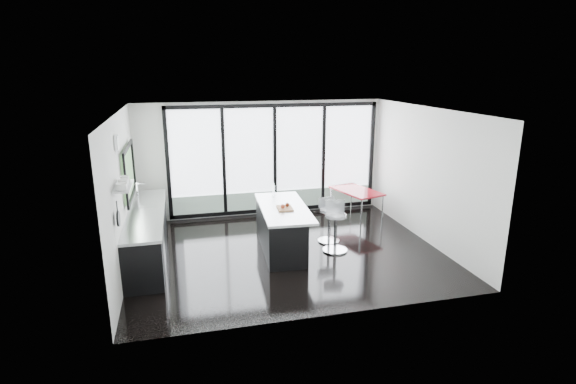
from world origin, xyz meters
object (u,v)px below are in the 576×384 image
object	(u,v)px
island	(280,228)
red_table	(356,204)
bar_stool_near	(335,233)
bar_stool_far	(329,225)

from	to	relation	value
island	red_table	xyz separation A→B (m)	(2.24, 1.47, -0.10)
bar_stool_near	red_table	xyz separation A→B (m)	(1.20, 1.86, -0.04)
bar_stool_far	red_table	bearing A→B (deg)	41.70
island	bar_stool_near	distance (m)	1.11
island	red_table	distance (m)	2.68
bar_stool_near	bar_stool_far	distance (m)	0.52
island	red_table	world-z (taller)	island
island	bar_stool_far	distance (m)	1.10
island	bar_stool_near	world-z (taller)	island
bar_stool_near	red_table	world-z (taller)	bar_stool_near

